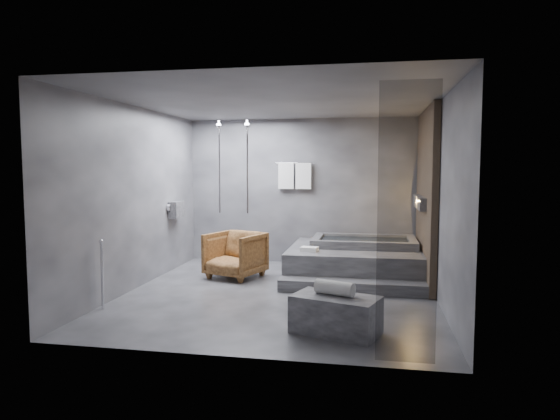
# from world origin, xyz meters

# --- Properties ---
(room) EXTENTS (5.00, 5.04, 2.82)m
(room) POSITION_xyz_m (0.40, 0.24, 1.73)
(room) COLOR #2E2E31
(room) RESTS_ON ground
(tub_deck) EXTENTS (2.20, 2.00, 0.50)m
(tub_deck) POSITION_xyz_m (1.05, 1.45, 0.25)
(tub_deck) COLOR #343336
(tub_deck) RESTS_ON ground
(tub_step) EXTENTS (2.20, 0.36, 0.18)m
(tub_step) POSITION_xyz_m (1.05, 0.27, 0.09)
(tub_step) COLOR #343336
(tub_step) RESTS_ON ground
(concrete_bench) EXTENTS (1.07, 0.80, 0.43)m
(concrete_bench) POSITION_xyz_m (0.94, -1.61, 0.21)
(concrete_bench) COLOR #39383B
(concrete_bench) RESTS_ON ground
(driftwood_chair) EXTENTS (1.07, 1.08, 0.78)m
(driftwood_chair) POSITION_xyz_m (-0.94, 0.97, 0.39)
(driftwood_chair) COLOR #472811
(driftwood_chair) RESTS_ON ground
(rolled_towel) EXTENTS (0.48, 0.31, 0.16)m
(rolled_towel) POSITION_xyz_m (0.93, -1.56, 0.51)
(rolled_towel) COLOR white
(rolled_towel) RESTS_ON concrete_bench
(deck_towel) EXTENTS (0.30, 0.24, 0.07)m
(deck_towel) POSITION_xyz_m (0.33, 0.88, 0.54)
(deck_towel) COLOR white
(deck_towel) RESTS_ON tub_deck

